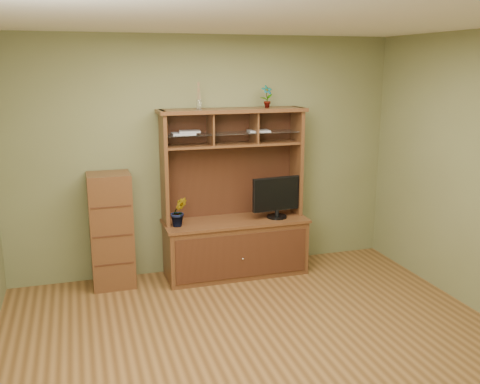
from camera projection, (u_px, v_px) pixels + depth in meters
name	position (u px, v px, depth m)	size (l,w,h in m)	color
room	(266.00, 196.00, 4.27)	(4.54, 4.04, 2.74)	#553518
media_hutch	(235.00, 230.00, 6.14)	(1.66, 0.61, 1.90)	#4D2816
monitor	(277.00, 196.00, 6.12)	(0.60, 0.23, 0.48)	black
orchid_plant	(179.00, 212.00, 5.81)	(0.18, 0.15, 0.33)	#2E5F20
top_plant	(267.00, 96.00, 5.99)	(0.13, 0.09, 0.25)	#2B6122
reed_diffuser	(199.00, 99.00, 5.76)	(0.06, 0.06, 0.29)	silver
magazines	(210.00, 132.00, 5.88)	(1.12, 0.21, 0.04)	silver
side_cabinet	(111.00, 230.00, 5.77)	(0.45, 0.41, 1.26)	#4D2816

